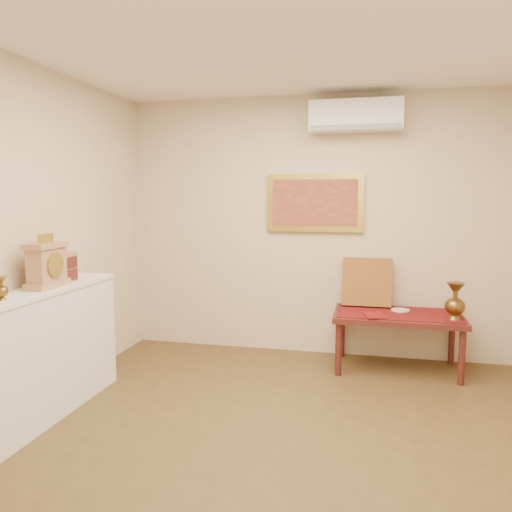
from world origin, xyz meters
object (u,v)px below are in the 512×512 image
(brass_urn_tall, at_px, (455,297))
(low_table, at_px, (398,320))
(mantel_clock, at_px, (47,265))
(wooden_chest, at_px, (63,267))
(display_ledge, at_px, (22,362))

(brass_urn_tall, xyz_separation_m, low_table, (-0.49, 0.13, -0.28))
(mantel_clock, bearing_deg, wooden_chest, 97.56)
(display_ledge, xyz_separation_m, low_table, (2.67, 1.88, -0.01))
(brass_urn_tall, relative_size, wooden_chest, 1.68)
(brass_urn_tall, bearing_deg, wooden_chest, -158.88)
(mantel_clock, relative_size, low_table, 0.34)
(low_table, bearing_deg, wooden_chest, -153.11)
(wooden_chest, bearing_deg, low_table, 26.89)
(brass_urn_tall, xyz_separation_m, mantel_clock, (-3.13, -1.46, 0.39))
(mantel_clock, relative_size, wooden_chest, 1.68)
(display_ledge, bearing_deg, wooden_chest, 89.95)
(wooden_chest, height_order, low_table, wooden_chest)
(wooden_chest, bearing_deg, brass_urn_tall, 21.12)
(wooden_chest, relative_size, low_table, 0.20)
(mantel_clock, bearing_deg, low_table, 31.11)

